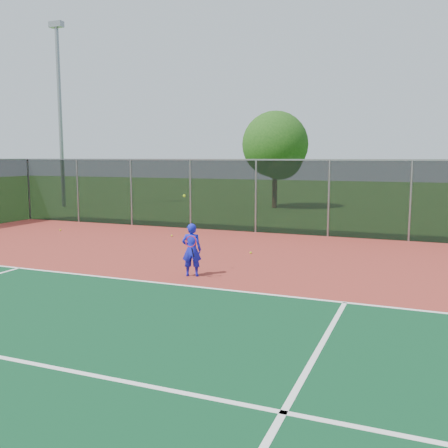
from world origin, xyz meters
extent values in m
plane|color=#295819|center=(0.00, 0.00, 0.00)|extent=(120.00, 120.00, 0.00)
cube|color=#9A3227|center=(0.00, 2.00, 0.01)|extent=(30.00, 20.00, 0.02)
cube|color=white|center=(2.00, 3.00, 0.03)|extent=(22.00, 0.10, 0.00)
cube|color=white|center=(2.00, -2.00, 0.03)|extent=(18.00, 0.10, 0.00)
cube|color=black|center=(0.00, 12.00, 1.52)|extent=(30.00, 0.04, 3.00)
cube|color=gray|center=(0.00, 12.00, 3.02)|extent=(30.00, 0.06, 0.06)
imported|color=#151ACB|center=(-2.10, 3.99, 0.72)|extent=(0.58, 0.47, 1.40)
cylinder|color=black|center=(-1.95, 3.74, 0.71)|extent=(0.03, 0.15, 0.27)
torus|color=#A51414|center=(-1.95, 3.64, 1.01)|extent=(0.30, 0.13, 0.29)
sphere|color=#B4D719|center=(-2.35, 4.09, 2.12)|extent=(0.07, 0.07, 0.07)
sphere|color=#B4D719|center=(-10.81, 9.25, 0.06)|extent=(0.07, 0.07, 0.07)
sphere|color=#B4D719|center=(-1.66, 7.46, 0.06)|extent=(0.07, 0.07, 0.07)
sphere|color=#B4D719|center=(-5.70, 9.66, 0.06)|extent=(0.07, 0.07, 0.07)
cylinder|color=gray|center=(-17.89, 18.04, 5.49)|extent=(0.24, 0.24, 10.98)
cube|color=gray|center=(-17.89, 18.04, 11.15)|extent=(0.90, 0.40, 0.35)
cylinder|color=#3A2515|center=(-5.14, 22.15, 1.13)|extent=(0.30, 0.30, 2.27)
sphere|color=#1B4412|center=(-5.14, 22.15, 3.91)|extent=(4.03, 4.03, 4.03)
sphere|color=#1B4412|center=(-4.74, 21.85, 3.15)|extent=(2.77, 2.77, 2.77)
camera|label=1|loc=(3.46, -7.57, 3.11)|focal=40.00mm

